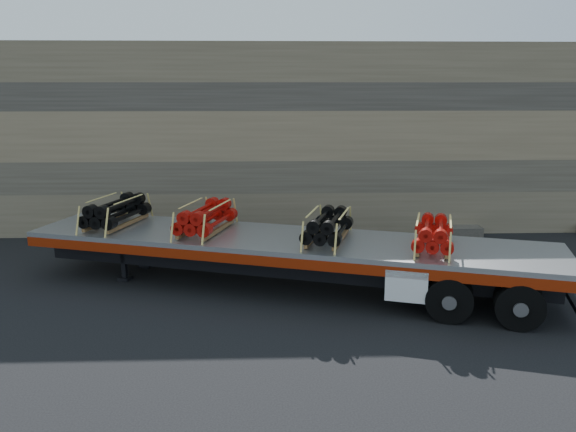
% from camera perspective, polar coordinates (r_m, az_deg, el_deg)
% --- Properties ---
extents(ground, '(120.00, 120.00, 0.00)m').
position_cam_1_polar(ground, '(16.29, -0.77, -6.61)').
color(ground, black).
rests_on(ground, ground).
extents(rock_wall, '(44.00, 3.00, 7.00)m').
position_cam_1_polar(rock_wall, '(21.92, -1.19, 7.92)').
color(rock_wall, '#7A6B54').
rests_on(rock_wall, ground).
extents(trailer, '(14.67, 6.97, 1.45)m').
position_cam_1_polar(trailer, '(15.56, -0.20, -4.76)').
color(trailer, '#ABAEB3').
rests_on(trailer, ground).
extents(bundle_front, '(1.71, 2.44, 0.78)m').
position_cam_1_polar(bundle_front, '(17.35, -17.06, 0.37)').
color(bundle_front, black).
rests_on(bundle_front, trailer).
extents(bundle_midfront, '(1.69, 2.41, 0.77)m').
position_cam_1_polar(bundle_midfront, '(16.02, -8.35, -0.24)').
color(bundle_midfront, '#AC0E09').
rests_on(bundle_midfront, trailer).
extents(bundle_midrear, '(1.62, 2.31, 0.74)m').
position_cam_1_polar(bundle_midrear, '(15.00, 4.06, -1.12)').
color(bundle_midrear, black).
rests_on(bundle_midrear, trailer).
extents(bundle_rear, '(1.52, 2.17, 0.70)m').
position_cam_1_polar(bundle_rear, '(14.75, 14.54, -1.86)').
color(bundle_rear, '#AC0E09').
rests_on(bundle_rear, trailer).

